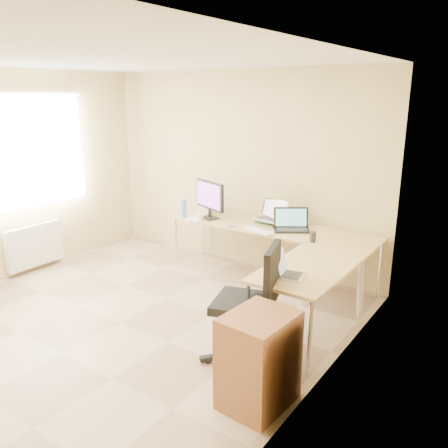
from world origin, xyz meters
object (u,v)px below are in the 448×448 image
Objects in this scene: laptop_center at (270,211)px; monitor at (210,200)px; office_chair at (243,306)px; water_bottle at (184,209)px; laptop_black at (292,220)px; mug at (200,217)px; desk_return at (307,302)px; laptop_return at (291,266)px; desk_fan at (209,204)px; cabinet at (259,361)px; keyboard at (258,231)px; desk_main at (270,254)px.

monitor is at bearing -154.82° from laptop_center.
water_bottle is at bearing 125.66° from office_chair.
laptop_black is at bearing -5.31° from laptop_center.
office_chair reaches higher than mug.
water_bottle is (-2.10, 0.70, 0.48)m from desk_return.
desk_return is 0.56m from laptop_return.
cabinet is (2.09, -2.18, -0.50)m from desk_fan.
monitor reaches higher than laptop_center.
water_bottle is at bearing 156.28° from laptop_black.
monitor is 2.85m from cabinet.
cabinet is at bearing -55.88° from desk_fan.
desk_return is 2.25× the size of monitor.
mug is 0.39× the size of desk_fan.
laptop_center is 3.67× the size of mug.
laptop_center is 1.91m from office_chair.
laptop_return is (0.64, -1.29, -0.03)m from laptop_black.
laptop_center is at bearing 114.57° from keyboard.
keyboard reaches higher than desk_return.
mug is (-0.86, -0.30, 0.41)m from desk_main.
laptop_return is (0.94, -1.02, 0.09)m from keyboard.
laptop_center is at bearing 18.78° from water_bottle.
desk_main is 3.52× the size of cabinet.
laptop_black is 1.73× the size of water_bottle.
laptop_black is at bearing 58.49° from keyboard.
laptop_black reaches higher than desk_main.
desk_fan reaches higher than desk_return.
water_bottle is at bearing -163.68° from keyboard.
keyboard is 1.13m from water_bottle.
monitor is 1.93× the size of laptop_return.
office_chair is (0.66, -1.36, -0.24)m from keyboard.
laptop_black reaches higher than desk_return.
desk_main is at bearing 19.15° from mug.
desk_fan is at bearing 177.47° from desk_main.
monitor reaches higher than water_bottle.
keyboard is 1.70× the size of water_bottle.
keyboard is at bearing 31.05° from laptop_return.
monitor reaches higher than desk_return.
water_bottle reaches higher than desk_main.
monitor is at bearing 78.44° from mug.
laptop_black is (-0.68, 0.97, 0.50)m from desk_return.
water_bottle is at bearing 52.17° from laptop_return.
laptop_center is 2.55m from cabinet.
desk_return is 1.58m from laptop_center.
laptop_black is 1.70m from office_chair.
laptop_return is (1.77, -1.18, -0.15)m from monitor.
desk_main is 1.40m from desk_return.
mug is (-1.16, -0.27, -0.08)m from laptop_black.
desk_return is at bearing -45.73° from desk_main.
desk_fan reaches higher than water_bottle.
desk_main is at bearing -12.14° from desk_fan.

